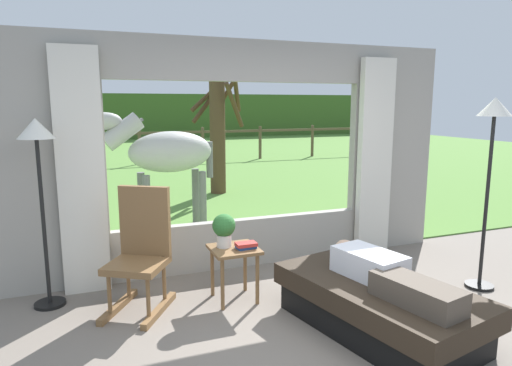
{
  "coord_description": "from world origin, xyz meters",
  "views": [
    {
      "loc": [
        -1.67,
        -2.52,
        1.86
      ],
      "look_at": [
        0.0,
        1.8,
        1.05
      ],
      "focal_mm": 31.77,
      "sensor_mm": 36.0,
      "label": 1
    }
  ],
  "objects": [
    {
      "name": "curtain_panel_right",
      "position": [
        1.69,
        2.12,
        1.2
      ],
      "size": [
        0.44,
        0.1,
        2.4
      ],
      "primitive_type": "cube",
      "color": "silver",
      "rests_on": "ground_plane"
    },
    {
      "name": "recliner_sofa",
      "position": [
        0.53,
        0.38,
        0.22
      ],
      "size": [
        1.24,
        1.85,
        0.42
      ],
      "rotation": [
        0.0,
        0.0,
        0.21
      ],
      "color": "black",
      "rests_on": "ground_plane"
    },
    {
      "name": "floor_lamp_left",
      "position": [
        -2.04,
        1.89,
        1.4
      ],
      "size": [
        0.32,
        0.32,
        1.74
      ],
      "color": "black",
      "rests_on": "ground_plane"
    },
    {
      "name": "book_stack",
      "position": [
        -0.28,
        1.32,
        0.55
      ],
      "size": [
        0.19,
        0.14,
        0.06
      ],
      "color": "#23478C",
      "rests_on": "side_table"
    },
    {
      "name": "floor_lamp_right",
      "position": [
        2.07,
        0.77,
        1.55
      ],
      "size": [
        0.32,
        0.32,
        1.92
      ],
      "color": "black",
      "rests_on": "ground_plane"
    },
    {
      "name": "outdoor_pasture_lawn",
      "position": [
        0.0,
        13.16,
        0.01
      ],
      "size": [
        36.0,
        21.68,
        0.02
      ],
      "primitive_type": "cube",
      "color": "#568438",
      "rests_on": "ground_plane"
    },
    {
      "name": "curtain_panel_left",
      "position": [
        -1.69,
        2.12,
        1.2
      ],
      "size": [
        0.44,
        0.1,
        2.4
      ],
      "primitive_type": "cube",
      "color": "silver",
      "rests_on": "ground_plane"
    },
    {
      "name": "horse",
      "position": [
        -0.54,
        4.08,
        1.16
      ],
      "size": [
        1.82,
        0.68,
        1.73
      ],
      "rotation": [
        0.0,
        0.0,
        1.67
      ],
      "color": "#B2B2AD",
      "rests_on": "outdoor_pasture_lawn"
    },
    {
      "name": "reclining_person",
      "position": [
        0.53,
        0.34,
        0.52
      ],
      "size": [
        0.46,
        1.43,
        0.22
      ],
      "rotation": [
        0.0,
        0.0,
        0.21
      ],
      "color": "silver",
      "rests_on": "recliner_sofa"
    },
    {
      "name": "pasture_fence_line",
      "position": [
        0.0,
        11.78,
        0.74
      ],
      "size": [
        16.1,
        0.1,
        1.1
      ],
      "color": "brown",
      "rests_on": "outdoor_pasture_lawn"
    },
    {
      "name": "rocking_chair",
      "position": [
        -1.22,
        1.55,
        0.55
      ],
      "size": [
        0.75,
        0.82,
        1.12
      ],
      "rotation": [
        0.0,
        0.0,
        -0.55
      ],
      "color": "brown",
      "rests_on": "ground_plane"
    },
    {
      "name": "distant_hill_ridge",
      "position": [
        0.0,
        23.0,
        1.2
      ],
      "size": [
        36.0,
        2.0,
        2.4
      ],
      "primitive_type": "cube",
      "color": "#3B5B24",
      "rests_on": "ground_plane"
    },
    {
      "name": "side_table",
      "position": [
        -0.38,
        1.39,
        0.43
      ],
      "size": [
        0.44,
        0.44,
        0.52
      ],
      "color": "brown",
      "rests_on": "ground_plane"
    },
    {
      "name": "pasture_tree",
      "position": [
        0.98,
        6.5,
        1.33
      ],
      "size": [
        1.14,
        1.27,
        2.68
      ],
      "color": "#4C3823",
      "rests_on": "outdoor_pasture_lawn"
    },
    {
      "name": "back_wall_with_window",
      "position": [
        0.0,
        2.26,
        1.25
      ],
      "size": [
        5.2,
        0.12,
        2.55
      ],
      "color": "#9E998E",
      "rests_on": "ground_plane"
    },
    {
      "name": "potted_plant",
      "position": [
        -0.46,
        1.45,
        0.7
      ],
      "size": [
        0.22,
        0.22,
        0.32
      ],
      "color": "silver",
      "rests_on": "side_table"
    }
  ]
}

